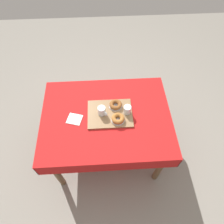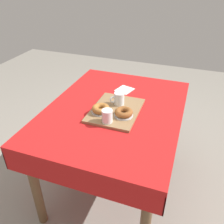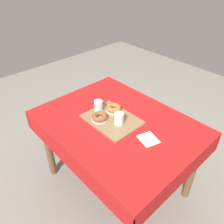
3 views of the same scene
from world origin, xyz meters
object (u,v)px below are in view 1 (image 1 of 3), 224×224
Objects in this scene: tea_mug_left at (102,111)px; water_glass_near at (127,110)px; sugar_donut_right at (116,105)px; serving_tray at (110,114)px; donut_plate_right at (116,106)px; sugar_donut_left at (118,118)px; donut_plate_left at (118,120)px; paper_napkin at (75,119)px; dining_table at (106,122)px.

water_glass_near is at bearing 0.04° from tea_mug_left.
tea_mug_left reaches higher than sugar_donut_right.
serving_tray is 0.10m from donut_plate_right.
sugar_donut_right is at bearing 30.01° from tea_mug_left.
tea_mug_left is at bearing 150.53° from sugar_donut_left.
water_glass_near is 0.13m from donut_plate_left.
sugar_donut_right reaches higher than paper_napkin.
sugar_donut_left is at bearing -49.87° from serving_tray.
paper_napkin is at bearing -171.55° from tea_mug_left.
tea_mug_left is 0.17m from sugar_donut_left.
tea_mug_left is at bearing 8.45° from paper_napkin.
donut_plate_left is at bearing -29.47° from tea_mug_left.
serving_tray is 3.19× the size of paper_napkin.
tea_mug_left is 0.75× the size of donut_plate_left.
sugar_donut_right reaches higher than donut_plate_right.
sugar_donut_right reaches higher than donut_plate_left.
donut_plate_right is 0.96× the size of paper_napkin.
tea_mug_left is 0.24m from water_glass_near.
donut_plate_right reaches higher than paper_napkin.
donut_plate_right is at bearing 143.32° from water_glass_near.
donut_plate_right is 1.05× the size of sugar_donut_right.
serving_tray is at bearing 29.84° from dining_table.
water_glass_near is 0.13m from donut_plate_right.
donut_plate_right is 0.41m from paper_napkin.
paper_napkin is at bearing -173.25° from serving_tray.
donut_plate_right is (0.06, 0.08, 0.01)m from serving_tray.
tea_mug_left is 0.79× the size of sugar_donut_left.
sugar_donut_right reaches higher than serving_tray.
sugar_donut_right is at bearing 93.82° from donut_plate_left.
dining_table is 14.40× the size of water_glass_near.
serving_tray is at bearing -127.75° from sugar_donut_right.
tea_mug_left is at bearing -179.21° from serving_tray.
dining_table is at bearing 150.16° from donut_plate_left.
dining_table is 0.20m from sugar_donut_right.
sugar_donut_right is (-0.01, 0.16, 0.02)m from donut_plate_left.
serving_tray is at bearing 0.79° from tea_mug_left.
sugar_donut_left is (0.00, 0.00, 0.02)m from donut_plate_left.
dining_table is 0.20m from sugar_donut_left.
donut_plate_right is at bearing 52.25° from serving_tray.
sugar_donut_left is at bearing -86.18° from donut_plate_right.
tea_mug_left is 0.27m from paper_napkin.
tea_mug_left reaches higher than sugar_donut_left.
sugar_donut_left is (0.14, -0.08, -0.01)m from tea_mug_left.
dining_table is 0.18m from donut_plate_left.
serving_tray is 0.11m from donut_plate_left.
water_glass_near reaches higher than sugar_donut_right.
dining_table is 2.93× the size of serving_tray.
sugar_donut_left reaches higher than donut_plate_left.
serving_tray is 0.17m from water_glass_near.
sugar_donut_right is at bearing 45.40° from dining_table.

